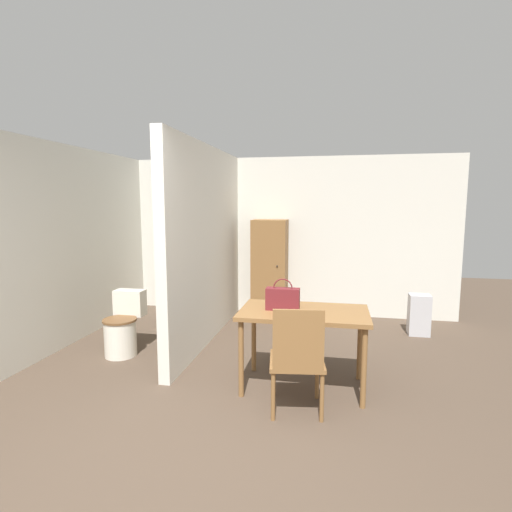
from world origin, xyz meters
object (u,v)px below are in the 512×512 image
(dining_table, at_px, (304,319))
(toilet, at_px, (123,328))
(wooden_cabinet, at_px, (270,268))
(space_heater, at_px, (419,315))
(wooden_chair, at_px, (297,357))
(handbag, at_px, (283,298))

(dining_table, height_order, toilet, dining_table)
(dining_table, distance_m, wooden_cabinet, 2.50)
(wooden_cabinet, distance_m, space_heater, 2.26)
(space_heater, bearing_deg, toilet, -158.60)
(wooden_chair, xyz_separation_m, handbag, (-0.19, 0.49, 0.37))
(space_heater, bearing_deg, handbag, -130.71)
(handbag, bearing_deg, dining_table, 2.93)
(dining_table, distance_m, space_heater, 2.39)
(dining_table, xyz_separation_m, wooden_cabinet, (-0.72, 2.40, 0.08))
(wooden_chair, distance_m, wooden_cabinet, 3.00)
(toilet, xyz_separation_m, space_heater, (3.59, 1.41, -0.03))
(dining_table, xyz_separation_m, handbag, (-0.20, -0.01, 0.20))
(handbag, height_order, space_heater, handbag)
(dining_table, relative_size, toilet, 1.66)
(toilet, height_order, wooden_cabinet, wooden_cabinet)
(toilet, bearing_deg, dining_table, -12.26)
(wooden_chair, height_order, handbag, handbag)
(wooden_chair, relative_size, space_heater, 1.70)
(toilet, distance_m, wooden_cabinet, 2.45)
(handbag, bearing_deg, wooden_chair, -69.01)
(wooden_cabinet, bearing_deg, dining_table, -73.32)
(dining_table, height_order, wooden_cabinet, wooden_cabinet)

